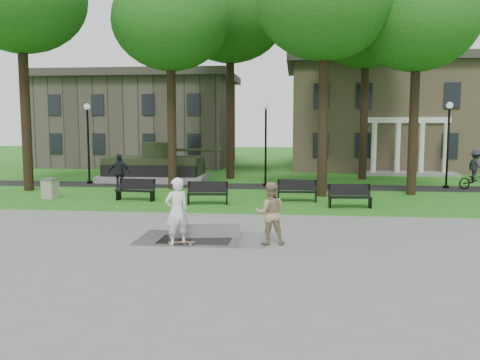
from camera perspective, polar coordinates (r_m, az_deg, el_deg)
The scene contains 26 objects.
ground at distance 17.12m, azimuth -1.17°, elevation -5.67°, with size 120.00×120.00×0.00m, color #1C5F16.
plaza at distance 12.33m, azimuth -4.18°, elevation -10.45°, with size 22.00×16.00×0.02m, color gray.
footpath at distance 28.91m, azimuth 1.85°, elevation -0.71°, with size 44.00×2.60×0.01m, color black.
building_right at distance 43.33m, azimuth 16.72°, elevation 7.13°, with size 17.00×12.00×8.60m.
building_left at distance 45.06m, azimuth -10.88°, elevation 6.30°, with size 15.00×10.00×7.20m, color #4C443D.
tree_1 at distance 28.42m, azimuth -7.84°, elevation 17.24°, with size 6.20×6.20×11.63m.
tree_2 at distance 25.79m, azimuth 9.55°, elevation 19.16°, with size 6.60×6.60×12.16m.
tree_3 at distance 27.22m, azimuth 19.30°, elevation 16.67°, with size 6.00×6.00×11.19m.
tree_4 at distance 33.56m, azimuth -1.13°, elevation 18.10°, with size 7.20×7.20×13.50m.
tree_5 at distance 33.94m, azimuth 14.01°, elevation 16.54°, with size 6.40×6.40×12.44m.
lamp_left at distance 31.36m, azimuth -16.69°, elevation 4.69°, with size 0.36×0.36×4.73m.
lamp_mid at distance 28.96m, azimuth 2.91°, elevation 4.83°, with size 0.36×0.36×4.73m.
lamp_right at distance 30.10m, azimuth 22.34°, elevation 4.42°, with size 0.36×0.36×4.73m.
tank_monument at distance 31.90m, azimuth -9.51°, elevation 1.41°, with size 7.45×3.40×2.40m.
puddle at distance 15.71m, azimuth -5.06°, elevation -6.72°, with size 2.20×1.20×0.00m, color black.
concrete_block at distance 16.38m, azimuth -3.95°, elevation -5.37°, with size 2.20×1.00×0.45m, color gray.
skateboard at distance 15.19m, azimuth -6.58°, elevation -7.06°, with size 0.78×0.20×0.07m, color brown.
skateboarder at distance 14.98m, azimuth -7.12°, elevation -3.51°, with size 0.72×0.48×1.99m, color white.
friend_watching at distance 14.98m, azimuth 3.38°, elevation -3.74°, with size 0.90×0.70×1.85m, color #9D8965.
pedestrian_walker at distance 27.57m, azimuth -13.42°, elevation 0.82°, with size 1.16×0.48×1.97m, color black.
cyclist at distance 30.46m, azimuth 24.90°, elevation 0.70°, with size 2.03×1.22×2.13m.
park_bench_0 at distance 24.13m, azimuth -11.61°, elevation -1.01°, with size 1.84×0.74×1.00m.
park_bench_1 at distance 22.60m, azimuth -3.62°, elevation -1.39°, with size 1.84×0.71×1.00m.
park_bench_2 at distance 23.45m, azimuth 6.43°, elevation -1.13°, with size 1.80×0.53×1.00m.
park_bench_3 at distance 22.10m, azimuth 12.22°, elevation -1.70°, with size 1.83×0.67×1.00m.
trash_bin at distance 25.90m, azimuth -20.54°, elevation -0.87°, with size 0.76×0.76×0.96m.
Camera 1 is at (2.14, -16.60, 3.58)m, focal length 38.00 mm.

